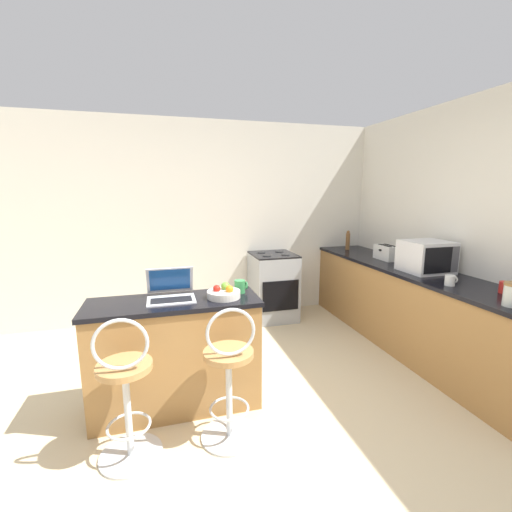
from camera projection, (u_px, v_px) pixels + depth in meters
The scene contains 17 objects.
ground_plane at pixel (260, 454), 2.25m from camera, with size 20.00×20.00×0.00m, color beige.
wall_back at pixel (203, 222), 4.54m from camera, with size 12.00×0.06×2.60m.
breakfast_bar at pixel (176, 354), 2.68m from camera, with size 1.30×0.48×0.89m.
counter_right at pixel (410, 309), 3.72m from camera, with size 0.66×3.18×0.89m.
bar_stool_near at pixel (126, 394), 2.13m from camera, with size 0.40×0.40×0.98m.
bar_stool_far at pixel (229, 379), 2.31m from camera, with size 0.40×0.40×0.98m.
laptop at pixel (171, 291), 2.64m from camera, with size 0.36×0.32×0.24m.
microwave at pixel (426, 256), 3.49m from camera, with size 0.44×0.40×0.32m.
toaster at pixel (387, 252), 4.12m from camera, with size 0.20×0.31×0.18m.
stove_range at pixel (273, 286), 4.60m from camera, with size 0.56×0.61×0.89m.
mug_white at pixel (450, 280), 3.00m from camera, with size 0.10×0.08×0.09m.
mug_green at pixel (240, 286), 2.78m from camera, with size 0.10×0.09×0.10m.
mug_red at pixel (505, 287), 2.77m from camera, with size 0.11×0.09×0.09m.
fruit_bowl at pixel (224, 293), 2.66m from camera, with size 0.26×0.26×0.11m.
pepper_mill at pixel (348, 241), 4.82m from camera, with size 0.06×0.06×0.27m.
storage_jar at pixel (512, 294), 2.45m from camera, with size 0.12×0.12×0.17m.
mug_blue at pixel (410, 258), 4.00m from camera, with size 0.09×0.07×0.09m.
Camera 1 is at (-0.55, -1.88, 1.70)m, focal length 24.00 mm.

